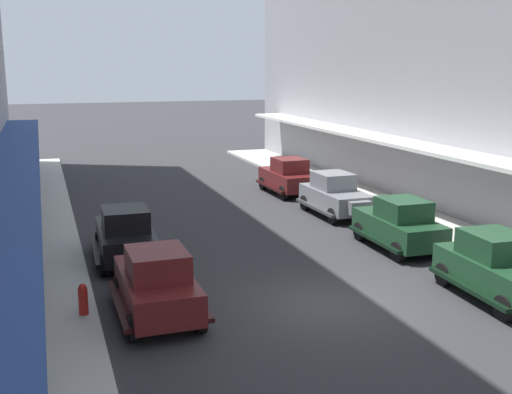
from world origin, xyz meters
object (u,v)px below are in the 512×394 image
Objects in this scene: parked_car_0 at (399,223)px; parked_car_1 at (498,266)px; parked_car_3 at (125,233)px; parked_car_4 at (157,282)px; parked_car_2 at (288,175)px; fire_hydrant at (83,299)px; parked_car_5 at (335,194)px.

parked_car_0 is 0.99× the size of parked_car_1.
parked_car_3 and parked_car_4 have the same top height.
parked_car_2 is at bearing 90.10° from parked_car_1.
parked_car_4 is at bearing -11.93° from fire_hydrant.
parked_car_0 and parked_car_4 have the same top height.
parked_car_4 is 5.20× the size of fire_hydrant.
parked_car_0 and parked_car_2 have the same top height.
parked_car_0 is at bearing -10.48° from parked_car_3.
fire_hydrant is (-10.94, -13.25, -0.38)m from parked_car_2.
parked_car_0 is 1.00× the size of parked_car_3.
parked_car_0 is 1.01× the size of parked_car_4.
parked_car_1 is 15.47m from parked_car_2.
parked_car_5 reaches higher than fire_hydrant.
fire_hydrant is (-1.69, -4.64, -0.38)m from parked_car_3.
parked_car_3 is 5.03m from parked_car_4.
parked_car_5 is at bearing 20.90° from parked_car_3.
parked_car_0 and parked_car_3 have the same top height.
parked_car_0 is 1.00× the size of parked_car_2.
parked_car_3 is at bearing 70.01° from fire_hydrant.
parked_car_4 is at bearing -123.76° from parked_car_2.
parked_car_0 and parked_car_5 have the same top height.
parked_car_1 is 11.54m from parked_car_3.
parked_car_4 reaches higher than fire_hydrant.
parked_car_1 is 10.46m from parked_car_5.
parked_car_0 is at bearing 14.82° from fire_hydrant.
parked_car_2 is 12.64m from parked_car_3.
parked_car_3 is (-9.33, 1.73, 0.00)m from parked_car_0.
parked_car_1 is at bearing -89.90° from parked_car_2.
parked_car_2 is (-0.08, 10.34, 0.00)m from parked_car_0.
parked_car_1 reaches higher than fire_hydrant.
fire_hydrant is at bearing 168.59° from parked_car_1.
parked_car_0 is at bearing 89.47° from parked_car_1.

